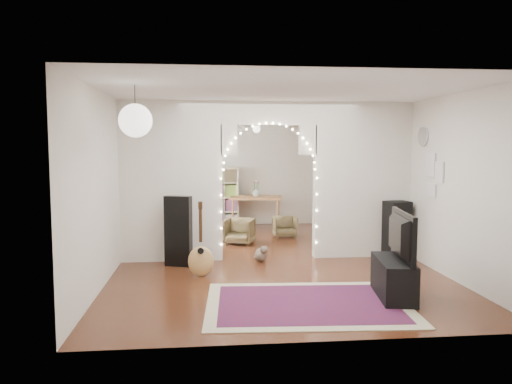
{
  "coord_description": "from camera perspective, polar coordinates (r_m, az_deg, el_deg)",
  "views": [
    {
      "loc": [
        -1.08,
        -8.48,
        1.96
      ],
      "look_at": [
        -0.18,
        0.3,
        1.13
      ],
      "focal_mm": 35.0,
      "sensor_mm": 36.0,
      "label": 1
    }
  ],
  "objects": [
    {
      "name": "ceiling",
      "position": [
        8.58,
        1.45,
        10.32
      ],
      "size": [
        5.0,
        7.5,
        0.02
      ],
      "primitive_type": "cube",
      "color": "white",
      "rests_on": "wall_back"
    },
    {
      "name": "floor",
      "position": [
        8.77,
        1.41,
        -7.54
      ],
      "size": [
        7.5,
        7.5,
        0.0
      ],
      "primitive_type": "plane",
      "color": "black",
      "rests_on": "ground"
    },
    {
      "name": "guitar_case",
      "position": [
        8.19,
        -8.87,
        -4.44
      ],
      "size": [
        0.46,
        0.29,
        1.14
      ],
      "primitive_type": "cube",
      "rotation": [
        0.0,
        0.0,
        -0.35
      ],
      "color": "black",
      "rests_on": "floor"
    },
    {
      "name": "dining_table",
      "position": [
        11.82,
        0.02,
        -0.84
      ],
      "size": [
        1.31,
        0.98,
        0.76
      ],
      "rotation": [
        0.0,
        0.0,
        -0.16
      ],
      "color": "brown",
      "rests_on": "floor"
    },
    {
      "name": "fairy_lights",
      "position": [
        8.43,
        1.55,
        2.59
      ],
      "size": [
        1.64,
        0.04,
        1.6
      ],
      "primitive_type": null,
      "color": "#FFEABF",
      "rests_on": "divider_wall"
    },
    {
      "name": "picture_frames",
      "position": [
        8.3,
        19.6,
        1.89
      ],
      "size": [
        0.02,
        0.5,
        0.7
      ],
      "primitive_type": null,
      "color": "white",
      "rests_on": "wall_right"
    },
    {
      "name": "wall_back",
      "position": [
        12.3,
        -0.77,
        2.52
      ],
      "size": [
        5.0,
        0.02,
        2.7
      ],
      "primitive_type": "cube",
      "color": "silver",
      "rests_on": "floor"
    },
    {
      "name": "bookcase",
      "position": [
        12.05,
        -5.33,
        -0.6
      ],
      "size": [
        1.39,
        0.38,
        1.43
      ],
      "primitive_type": "cube",
      "rotation": [
        0.0,
        0.0,
        0.02
      ],
      "color": "beige",
      "rests_on": "floor"
    },
    {
      "name": "wall_right",
      "position": [
        9.23,
        17.03,
        1.35
      ],
      "size": [
        0.02,
        7.5,
        2.7
      ],
      "primitive_type": "cube",
      "color": "silver",
      "rests_on": "floor"
    },
    {
      "name": "wall_front",
      "position": [
        4.89,
        6.98,
        -1.81
      ],
      "size": [
        5.0,
        0.02,
        2.7
      ],
      "primitive_type": "cube",
      "color": "silver",
      "rests_on": "floor"
    },
    {
      "name": "paper_lantern",
      "position": [
        6.15,
        -13.62,
        7.94
      ],
      "size": [
        0.4,
        0.4,
        0.4
      ],
      "primitive_type": "sphere",
      "color": "white",
      "rests_on": "ceiling"
    },
    {
      "name": "divider_wall",
      "position": [
        8.57,
        1.43,
        1.79
      ],
      "size": [
        5.0,
        0.2,
        2.7
      ],
      "color": "silver",
      "rests_on": "floor"
    },
    {
      "name": "tv",
      "position": [
        6.62,
        15.55,
        -4.82
      ],
      "size": [
        0.29,
        1.08,
        0.62
      ],
      "primitive_type": "imported",
      "rotation": [
        0.0,
        0.0,
        1.43
      ],
      "color": "black",
      "rests_on": "media_console"
    },
    {
      "name": "floor_speaker",
      "position": [
        8.96,
        15.79,
        -4.22
      ],
      "size": [
        0.45,
        0.41,
        1.0
      ],
      "rotation": [
        0.0,
        0.0,
        0.22
      ],
      "color": "black",
      "rests_on": "floor"
    },
    {
      "name": "dining_chair_left",
      "position": [
        9.96,
        -1.91,
        -4.49
      ],
      "size": [
        0.69,
        0.7,
        0.51
      ],
      "primitive_type": "imported",
      "rotation": [
        0.0,
        0.0,
        -0.32
      ],
      "color": "brown",
      "rests_on": "floor"
    },
    {
      "name": "wall_left",
      "position": [
        8.62,
        -15.29,
        1.13
      ],
      "size": [
        0.02,
        7.5,
        2.7
      ],
      "primitive_type": "cube",
      "color": "silver",
      "rests_on": "floor"
    },
    {
      "name": "window",
      "position": [
        10.39,
        -13.52,
        2.68
      ],
      "size": [
        0.04,
        1.2,
        1.4
      ],
      "primitive_type": "cube",
      "color": "white",
      "rests_on": "wall_left"
    },
    {
      "name": "flower_vase",
      "position": [
        11.8,
        0.02,
        -0.03
      ],
      "size": [
        0.21,
        0.21,
        0.19
      ],
      "primitive_type": "imported",
      "rotation": [
        0.0,
        0.0,
        -0.16
      ],
      "color": "white",
      "rests_on": "dining_table"
    },
    {
      "name": "wall_clock",
      "position": [
        8.65,
        18.59,
        6.02
      ],
      "size": [
        0.03,
        0.31,
        0.31
      ],
      "primitive_type": "cylinder",
      "rotation": [
        0.0,
        1.57,
        0.0
      ],
      "color": "white",
      "rests_on": "wall_right"
    },
    {
      "name": "area_rug",
      "position": [
        6.35,
        5.87,
        -12.56
      ],
      "size": [
        2.59,
        2.0,
        0.02
      ],
      "primitive_type": "cube",
      "rotation": [
        0.0,
        0.0,
        -0.06
      ],
      "color": "maroon",
      "rests_on": "floor"
    },
    {
      "name": "tabby_cat",
      "position": [
        8.47,
        0.59,
        -7.12
      ],
      "size": [
        0.28,
        0.48,
        0.31
      ],
      "rotation": [
        0.0,
        0.0,
        0.29
      ],
      "color": "brown",
      "rests_on": "floor"
    },
    {
      "name": "media_console",
      "position": [
        6.74,
        15.43,
        -9.51
      ],
      "size": [
        0.54,
        1.05,
        0.5
      ],
      "primitive_type": "cube",
      "rotation": [
        0.0,
        0.0,
        -0.14
      ],
      "color": "black",
      "rests_on": "floor"
    },
    {
      "name": "acoustic_guitar",
      "position": [
        7.52,
        -6.33,
        -6.49
      ],
      "size": [
        0.41,
        0.25,
        0.96
      ],
      "rotation": [
        0.0,
        0.0,
        -0.34
      ],
      "color": "tan",
      "rests_on": "floor"
    },
    {
      "name": "dining_chair_right",
      "position": [
        10.67,
        3.31,
        -4.0
      ],
      "size": [
        0.49,
        0.51,
        0.45
      ],
      "primitive_type": "imported",
      "rotation": [
        0.0,
        0.0,
        0.03
      ],
      "color": "brown",
      "rests_on": "floor"
    },
    {
      "name": "ceiling_fan",
      "position": [
        10.55,
        0.06,
        7.76
      ],
      "size": [
        1.1,
        1.1,
        0.3
      ],
      "primitive_type": null,
      "color": "gold",
      "rests_on": "ceiling"
    }
  ]
}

